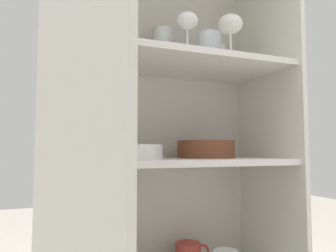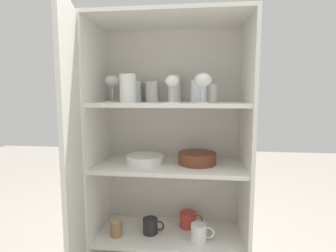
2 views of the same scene
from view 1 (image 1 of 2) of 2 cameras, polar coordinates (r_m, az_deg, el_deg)
name	(u,v)px [view 1 (image 1 of 2)]	position (r m, az deg, el deg)	size (l,w,h in m)	color
cupboard_back_panel	(152,159)	(1.24, -2.77, -5.83)	(0.80, 0.02, 1.48)	silver
cupboard_side_left	(41,162)	(1.00, -21.22, -5.93)	(0.02, 0.38, 1.48)	white
cupboard_side_right	(268,160)	(1.27, 17.08, -5.61)	(0.02, 0.38, 1.48)	white
shelf_board_middle	(170,162)	(1.07, 0.38, -6.26)	(0.77, 0.34, 0.02)	white
shelf_board_upper	(170,63)	(1.11, 0.37, 10.88)	(0.77, 0.34, 0.02)	white
cupboard_door	(72,169)	(0.62, -16.32, -7.25)	(0.13, 0.39, 1.48)	silver
tumbler_glass_0	(128,50)	(1.20, -6.90, 13.05)	(0.07, 0.07, 0.11)	silver
tumbler_glass_1	(162,49)	(1.24, -1.00, 13.28)	(0.07, 0.07, 0.15)	white
tumbler_glass_2	(209,49)	(1.19, 7.21, 13.15)	(0.08, 0.08, 0.11)	white
tumbler_glass_3	(114,25)	(1.02, -9.35, 17.04)	(0.08, 0.08, 0.14)	white
tumbler_glass_4	(217,58)	(1.27, 8.52, 11.64)	(0.06, 0.06, 0.09)	white
tumbler_glass_5	(100,46)	(1.18, -11.75, 13.44)	(0.08, 0.08, 0.11)	white
wine_glass_0	(70,21)	(1.12, -16.77, 17.10)	(0.08, 0.08, 0.15)	white
wine_glass_1	(187,24)	(1.08, 3.36, 17.26)	(0.07, 0.07, 0.13)	white
wine_glass_2	(230,26)	(1.13, 10.81, 16.75)	(0.08, 0.08, 0.14)	white
plate_stack_white	(131,152)	(1.03, -6.53, -4.51)	(0.20, 0.20, 0.04)	white
mixing_bowl_large	(206,149)	(1.16, 6.60, -3.93)	(0.20, 0.20, 0.06)	brown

